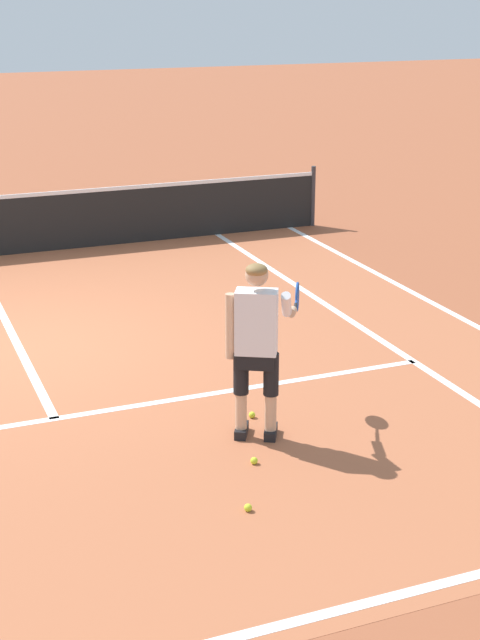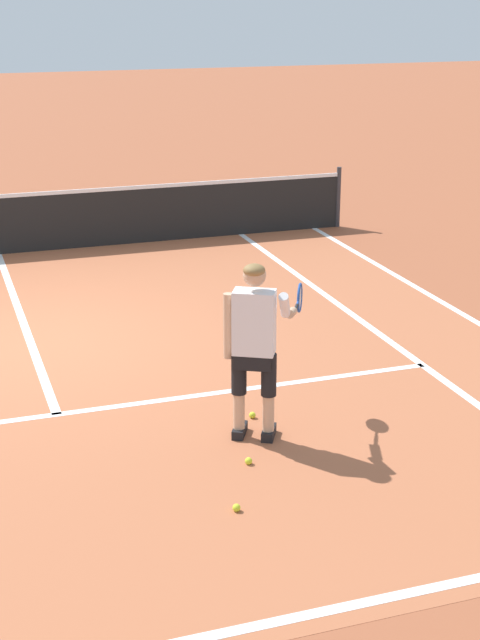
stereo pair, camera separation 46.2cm
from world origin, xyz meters
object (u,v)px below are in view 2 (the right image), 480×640
Objects in this scene: tennis_player at (255,339)px; tennis_ball_by_baseline at (249,461)px; tennis_ball_near_feet at (252,415)px; tennis_ball_mid_court at (236,508)px.

tennis_ball_by_baseline is (-0.24, -0.51, -0.96)m from tennis_player.
tennis_ball_by_baseline is (-0.35, -0.90, 0.00)m from tennis_ball_near_feet.
tennis_player reaches higher than tennis_ball_by_baseline.
tennis_player is at bearing 64.28° from tennis_ball_mid_court.
tennis_ball_by_baseline and tennis_ball_mid_court have the same top height.
tennis_ball_near_feet is 1.78m from tennis_ball_mid_court.
tennis_ball_mid_court is (-0.60, -1.24, -0.96)m from tennis_player.
tennis_ball_near_feet is 0.97m from tennis_ball_by_baseline.
tennis_ball_mid_court is (-0.71, -1.63, 0.00)m from tennis_ball_near_feet.
tennis_ball_near_feet is 1.00× the size of tennis_ball_mid_court.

